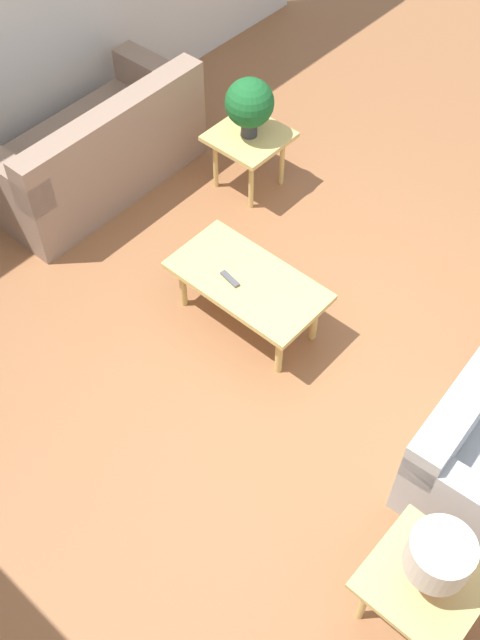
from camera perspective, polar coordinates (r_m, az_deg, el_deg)
ground_plane at (r=4.97m, az=4.04°, el=-3.89°), size 14.00×14.00×0.00m
sofa at (r=6.10m, az=-10.94°, el=12.47°), size 0.86×1.76×0.85m
coffee_table at (r=4.92m, az=0.57°, el=2.76°), size 1.05×0.55×0.43m
side_table_plant at (r=5.93m, az=0.69°, el=13.40°), size 0.55×0.55×0.49m
side_table_lamp at (r=3.96m, az=13.79°, el=-18.99°), size 0.55×0.55×0.49m
potted_plant at (r=5.72m, az=0.73°, el=16.15°), size 0.37×0.37×0.47m
table_lamp at (r=3.64m, az=14.88°, el=-17.07°), size 0.30×0.30×0.42m
remote_control at (r=4.87m, az=-0.78°, el=3.15°), size 0.16×0.07×0.02m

